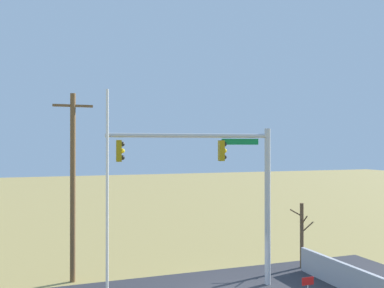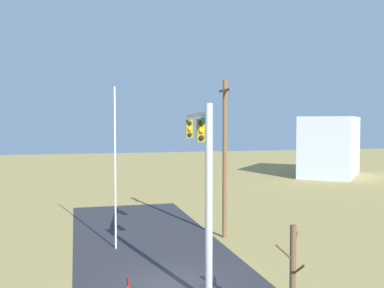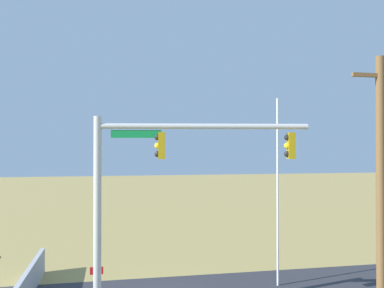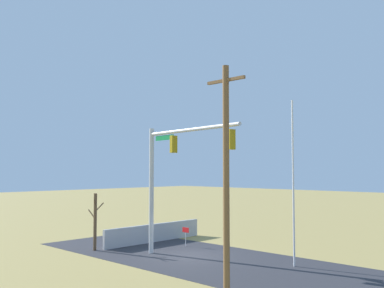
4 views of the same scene
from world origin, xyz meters
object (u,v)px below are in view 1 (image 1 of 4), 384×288
Objects in this scene: bare_tree at (302,234)px; flagpole at (107,211)px; signal_mast at (228,176)px; utility_pole at (73,184)px; open_sign at (308,285)px.

flagpole is at bearing -157.65° from bare_tree.
flagpole is at bearing -153.21° from signal_mast.
utility_pole is (-0.72, 6.34, 0.45)m from flagpole.
flagpole reaches higher than open_sign.
flagpole is (-6.03, -3.04, -0.90)m from signal_mast.
flagpole is 6.39m from utility_pole.
utility_pole is at bearing 143.10° from open_sign.
signal_mast reaches higher than bare_tree.
utility_pole reaches higher than open_sign.
signal_mast reaches higher than open_sign.
utility_pole is 12.34m from bare_tree.
signal_mast is 7.52m from utility_pole.
utility_pole reaches higher than bare_tree.
utility_pole is 11.66m from open_sign.
utility_pole reaches higher than flagpole.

